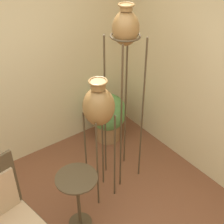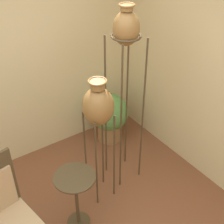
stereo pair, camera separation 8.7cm
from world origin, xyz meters
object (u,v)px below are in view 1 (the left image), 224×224
(vase_stand_medium, at_px, (99,108))
(potted_plant, at_px, (108,116))
(side_table, at_px, (78,191))
(vase_stand_tall, at_px, (125,38))
(chair, at_px, (5,214))

(vase_stand_medium, height_order, potted_plant, vase_stand_medium)
(vase_stand_medium, distance_m, side_table, 0.87)
(vase_stand_tall, bearing_deg, potted_plant, 68.60)
(vase_stand_medium, bearing_deg, potted_plant, 49.64)
(vase_stand_tall, relative_size, side_table, 3.07)
(vase_stand_medium, xyz_separation_m, side_table, (-0.43, -0.22, -0.72))
(vase_stand_tall, xyz_separation_m, chair, (-1.54, -0.29, -1.17))
(vase_stand_tall, xyz_separation_m, potted_plant, (0.27, 0.68, -1.41))
(vase_stand_tall, relative_size, chair, 1.85)
(vase_stand_medium, relative_size, potted_plant, 2.11)
(side_table, bearing_deg, vase_stand_tall, 21.94)
(vase_stand_medium, bearing_deg, vase_stand_tall, 15.76)
(vase_stand_tall, relative_size, vase_stand_medium, 1.40)
(vase_stand_medium, relative_size, side_table, 2.19)
(vase_stand_medium, distance_m, potted_plant, 1.33)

